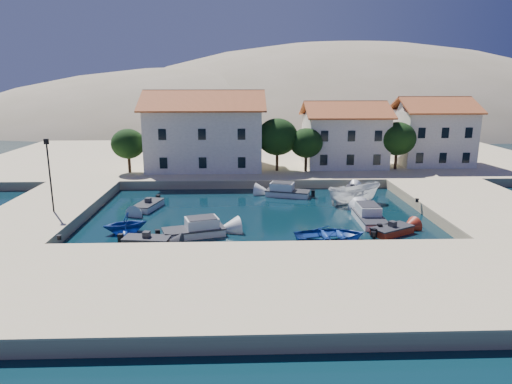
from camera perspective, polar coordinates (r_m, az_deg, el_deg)
ground at (r=32.27m, az=0.87°, el=-7.84°), size 400.00×400.00×0.00m
quay_south at (r=26.57m, az=1.52°, el=-11.59°), size 52.00×12.00×1.00m
quay_east at (r=47.03m, az=26.03°, el=-1.67°), size 11.00×20.00×1.00m
quay_west at (r=45.08m, az=-24.73°, el=-2.15°), size 8.00×20.00×1.00m
quay_north at (r=69.00m, az=0.98°, el=4.27°), size 80.00×36.00×1.00m
hills at (r=159.14m, az=6.08°, el=0.87°), size 254.00×176.00×99.00m
building_left at (r=58.45m, az=-6.42°, el=7.84°), size 14.70×9.45×9.70m
building_mid at (r=60.86m, az=10.96°, el=7.23°), size 10.50×8.40×8.30m
building_right at (r=65.49m, az=21.15°, el=7.23°), size 9.45×8.40×8.80m
trees at (r=56.20m, az=4.23°, el=6.52°), size 37.30×5.30×6.45m
lamppost at (r=41.81m, az=-24.44°, el=2.71°), size 0.35×0.25×6.22m
bollards at (r=35.76m, az=5.06°, el=-3.75°), size 29.36×9.56×0.30m
motorboat_grey_sw at (r=34.91m, az=-13.49°, el=-6.01°), size 3.57×1.94×1.25m
cabin_cruiser_south at (r=36.22m, az=-7.79°, el=-4.72°), size 5.15×3.33×1.60m
rowboat_south at (r=35.47m, az=9.26°, el=-5.99°), size 5.77×4.39×1.12m
motorboat_red_se at (r=37.92m, az=16.65°, el=-4.62°), size 3.80×3.11×1.25m
cabin_cruiser_east at (r=40.40m, az=14.03°, el=-3.06°), size 2.15×5.16×1.60m
boat_east at (r=46.30m, az=12.10°, el=-1.42°), size 6.01×3.63×2.18m
motorboat_white_ne at (r=50.24m, az=11.99°, el=0.13°), size 2.59×3.72×1.25m
rowboat_west at (r=38.29m, az=-15.97°, el=-4.86°), size 4.23×3.97×1.79m
motorboat_white_west at (r=44.59m, az=-13.30°, el=-1.67°), size 2.58×4.08×1.25m
cabin_cruiser_north at (r=48.22m, az=4.00°, el=0.05°), size 4.94×3.20×1.60m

